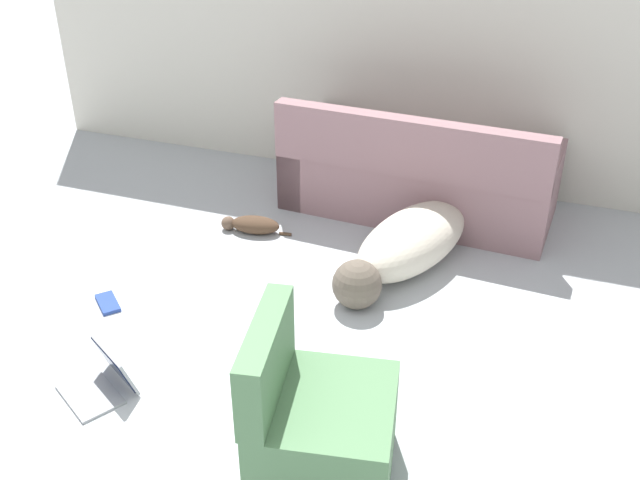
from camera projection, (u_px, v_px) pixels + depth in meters
wall_back at (396, 33)px, 5.64m from camera, size 6.48×0.06×2.45m
couch at (418, 178)px, 5.51m from camera, size 2.09×0.99×0.88m
dog at (406, 245)px, 4.82m from camera, size 0.83×1.62×0.38m
cat at (252, 225)px, 5.32m from camera, size 0.55×0.23×0.13m
laptop_open at (104, 377)px, 3.81m from camera, size 0.48×0.46×0.25m
book_blue at (108, 303)px, 4.53m from camera, size 0.25×0.24×0.02m
side_chair at (317, 429)px, 3.20m from camera, size 0.72×0.73×0.84m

